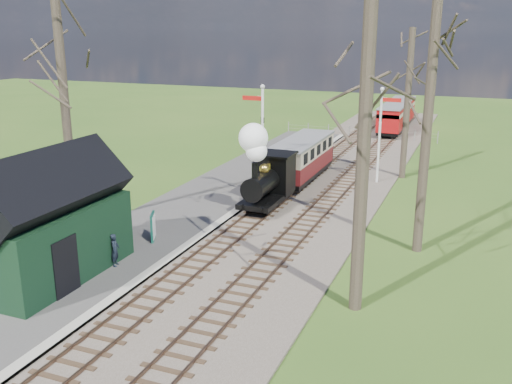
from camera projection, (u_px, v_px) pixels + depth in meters
ground at (79, 361)px, 15.95m from camera, size 140.00×140.00×0.00m
distant_hills at (405, 220)px, 77.35m from camera, size 114.40×48.00×22.02m
ballast_bed at (328, 178)px, 35.08m from camera, size 8.00×60.00×0.10m
track_near at (308, 175)px, 35.53m from camera, size 1.60×60.00×0.15m
track_far at (349, 179)px, 34.60m from camera, size 1.60×60.00×0.15m
platform at (198, 205)px, 29.65m from camera, size 5.00×44.00×0.20m
coping_strip at (239, 210)px, 28.83m from camera, size 0.40×44.00×0.21m
station_shed at (48, 222)px, 20.42m from camera, size 3.25×6.30×4.78m
semaphore_near at (261, 135)px, 29.48m from camera, size 1.22×0.24×6.22m
semaphore_far at (381, 128)px, 33.06m from camera, size 1.22×0.24×5.72m
bare_trees at (257, 125)px, 23.02m from camera, size 15.51×22.39×12.00m
fence_line at (360, 132)px, 47.78m from camera, size 12.60×0.08×1.00m
locomotive at (266, 171)px, 28.48m from camera, size 1.80×4.20×4.50m
coach at (302, 157)px, 34.03m from camera, size 2.10×7.20×2.21m
red_carriage_a at (392, 119)px, 48.48m from camera, size 1.96×4.85×2.06m
red_carriage_b at (401, 111)px, 53.38m from camera, size 1.96×4.85×2.06m
sign_board at (153, 227)px, 24.30m from camera, size 0.41×0.80×1.22m
bench at (95, 260)px, 21.34m from camera, size 0.44×1.51×0.86m
person at (115, 250)px, 21.68m from camera, size 0.43×0.54×1.28m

